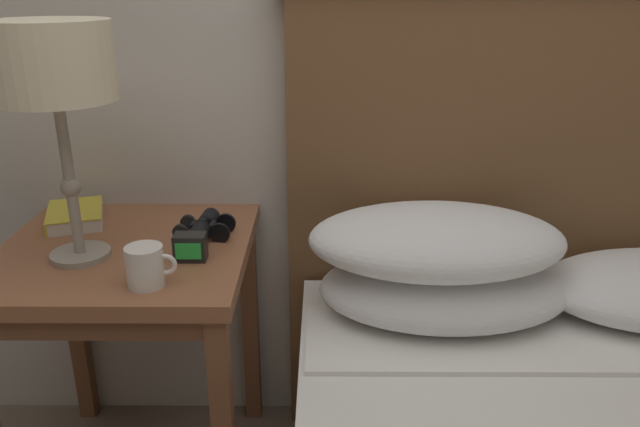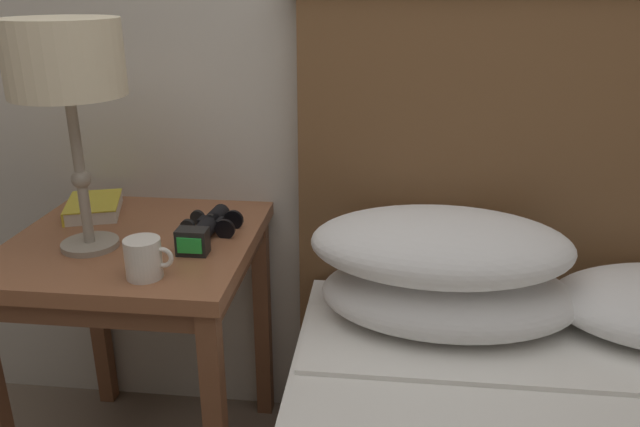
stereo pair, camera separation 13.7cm
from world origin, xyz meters
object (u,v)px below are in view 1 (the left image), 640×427
object	(u,v)px
coffee_mug	(146,266)
binoculars_pair	(204,227)
table_lamp	(53,70)
alarm_clock	(190,247)
book_on_nightstand	(74,216)
nightstand	(128,280)

from	to	relation	value
coffee_mug	binoculars_pair	bearing A→B (deg)	75.13
table_lamp	coffee_mug	world-z (taller)	table_lamp
binoculars_pair	alarm_clock	distance (m)	0.14
table_lamp	coffee_mug	bearing A→B (deg)	-36.06
book_on_nightstand	binoculars_pair	world-z (taller)	binoculars_pair
alarm_clock	nightstand	bearing A→B (deg)	156.24
binoculars_pair	alarm_clock	size ratio (longest dim) A/B	2.31
alarm_clock	coffee_mug	bearing A→B (deg)	-117.00
coffee_mug	nightstand	bearing A→B (deg)	118.84
nightstand	binoculars_pair	size ratio (longest dim) A/B	4.18
table_lamp	binoculars_pair	world-z (taller)	table_lamp
table_lamp	alarm_clock	distance (m)	0.46
nightstand	book_on_nightstand	world-z (taller)	book_on_nightstand
table_lamp	binoculars_pair	xyz separation A→B (m)	(0.25, 0.12, -0.39)
table_lamp	coffee_mug	xyz separation A→B (m)	(0.19, -0.14, -0.37)
book_on_nightstand	binoculars_pair	distance (m)	0.36
table_lamp	book_on_nightstand	world-z (taller)	table_lamp
binoculars_pair	coffee_mug	xyz separation A→B (m)	(-0.07, -0.26, 0.02)
nightstand	binoculars_pair	distance (m)	0.22
nightstand	coffee_mug	distance (m)	0.27
nightstand	coffee_mug	size ratio (longest dim) A/B	6.58
nightstand	book_on_nightstand	bearing A→B (deg)	138.56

